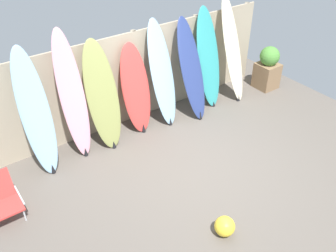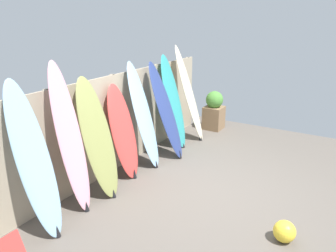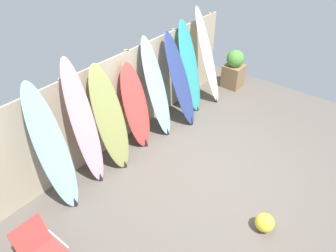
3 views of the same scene
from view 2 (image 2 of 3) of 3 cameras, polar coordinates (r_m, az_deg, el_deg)
ground at (r=5.57m, az=7.94°, el=-11.60°), size 7.68×7.68×0.00m
fence_back at (r=6.17m, az=-9.02°, el=0.59°), size 6.08×0.11×1.80m
surfboard_skyblue_0 at (r=4.52m, az=-22.27°, el=-5.81°), size 0.51×0.69×2.08m
surfboard_pink_1 at (r=4.88m, az=-16.64°, el=-2.40°), size 0.44×0.49×2.24m
surfboard_olive_2 at (r=5.24m, az=-12.12°, el=-2.23°), size 0.60×0.63×1.94m
surfboard_red_3 at (r=5.81m, az=-7.79°, el=-1.13°), size 0.58×0.54×1.70m
surfboard_skyblue_4 at (r=6.16m, az=-4.29°, el=1.70°), size 0.51×0.66×2.02m
surfboard_navy_5 at (r=6.59m, az=-0.35°, el=2.58°), size 0.49×0.80×1.95m
surfboard_teal_6 at (r=7.11m, az=0.96°, el=4.14°), size 0.54×0.62×2.02m
surfboard_cream_7 at (r=7.56m, az=3.73°, el=5.55°), size 0.51×0.81×2.18m
planter_box at (r=8.45m, az=8.01°, el=2.67°), size 0.46×0.46×0.99m
beach_ball at (r=4.70m, az=19.62°, el=-16.90°), size 0.29×0.29×0.29m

